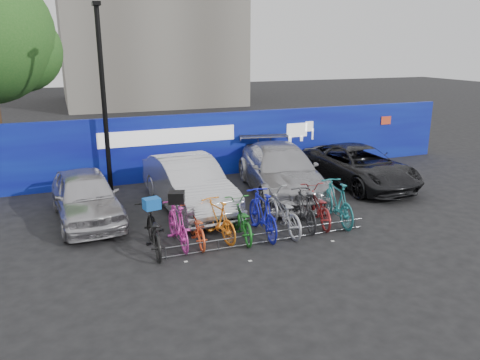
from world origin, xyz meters
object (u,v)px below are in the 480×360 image
bike_8 (317,206)px  bike_1 (178,224)px  car_0 (86,196)px  bike_7 (304,209)px  lamppost (103,94)px  bike_5 (263,213)px  bike_3 (218,219)px  bike_9 (337,202)px  bike_4 (241,220)px  car_1 (189,184)px  bike_2 (196,226)px  bike_0 (153,230)px  bike_rack (268,237)px  car_3 (359,166)px  car_2 (281,170)px  bike_6 (283,212)px

bike_8 → bike_1: bearing=11.3°
car_0 → bike_7: size_ratio=2.32×
lamppost → bike_5: size_ratio=3.02×
bike_3 → lamppost: bearing=-80.0°
bike_1 → bike_7: 3.49m
bike_9 → bike_5: bearing=8.2°
bike_8 → bike_7: bearing=25.4°
bike_1 → bike_4: size_ratio=0.99×
car_1 → bike_2: car_1 is taller
bike_0 → lamppost: bearing=-82.2°
bike_3 → bike_8: 2.93m
bike_5 → bike_0: bearing=2.2°
bike_3 → bike_7: (2.44, -0.11, 0.01)m
bike_1 → bike_5: bike_5 is taller
bike_rack → bike_3: bearing=146.5°
bike_3 → car_3: bearing=-167.2°
bike_2 → bike_4: size_ratio=0.91×
bike_7 → bike_4: bearing=10.0°
car_0 → bike_4: 4.58m
bike_2 → car_1: bearing=-98.1°
car_1 → bike_5: size_ratio=2.35×
bike_rack → car_3: car_3 is taller
car_1 → bike_2: 2.68m
car_0 → bike_0: car_0 is taller
car_2 → bike_2: 4.86m
car_1 → bike_9: (3.53, -2.66, -0.17)m
bike_0 → bike_3: bike_0 is taller
lamppost → bike_1: lamppost is taller
car_0 → bike_6: size_ratio=1.99×
bike_7 → bike_9: size_ratio=0.88×
car_1 → car_0: bearing=174.3°
lamppost → bike_2: size_ratio=3.55×
car_3 → car_0: bearing=178.8°
bike_9 → bike_2: bearing=5.6°
bike_2 → bike_6: size_ratio=0.82×
lamppost → bike_4: lamppost is taller
car_2 → bike_8: (-0.29, -2.92, -0.27)m
car_0 → car_3: car_0 is taller
bike_2 → bike_5: size_ratio=0.85×
lamppost → bike_6: 7.20m
bike_rack → car_2: bearing=59.7°
lamppost → bike_0: (0.44, -5.43, -2.73)m
car_1 → bike_1: bearing=-115.0°
bike_2 → bike_9: (4.05, -0.05, 0.16)m
car_0 → car_2: car_2 is taller
bike_1 → car_0: bearing=-54.0°
bike_1 → bike_3: bearing=-179.3°
car_3 → bike_3: 6.87m
lamppost → bike_rack: size_ratio=1.09×
bike_1 → bike_3: 1.05m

